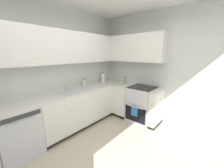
# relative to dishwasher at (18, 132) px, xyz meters

# --- Properties ---
(wall_back) EXTENTS (3.95, 0.05, 2.70)m
(wall_back) POSITION_rel_dishwasher_xyz_m (0.77, 0.33, 0.92)
(wall_back) COLOR silver
(wall_back) RESTS_ON ground_plane
(wall_right) EXTENTS (0.05, 3.65, 2.70)m
(wall_right) POSITION_rel_dishwasher_xyz_m (2.73, -1.47, 0.92)
(wall_right) COLOR silver
(wall_right) RESTS_ON ground_plane
(dishwasher) EXTENTS (0.60, 0.63, 0.86)m
(dishwasher) POSITION_rel_dishwasher_xyz_m (0.00, 0.00, 0.00)
(dishwasher) COLOR silver
(dishwasher) RESTS_ON ground_plane
(lower_cabinets_back) EXTENTS (1.80, 0.62, 0.86)m
(lower_cabinets_back) POSITION_rel_dishwasher_xyz_m (1.20, 0.00, 0.00)
(lower_cabinets_back) COLOR silver
(lower_cabinets_back) RESTS_ON ground_plane
(countertop_back) EXTENTS (3.00, 0.60, 0.03)m
(countertop_back) POSITION_rel_dishwasher_xyz_m (1.20, 0.00, 0.45)
(countertop_back) COLOR beige
(countertop_back) RESTS_ON lower_cabinets_back
(lower_cabinets_right) EXTENTS (0.62, 1.20, 0.86)m
(lower_cabinets_right) POSITION_rel_dishwasher_xyz_m (2.40, -0.75, 0.00)
(lower_cabinets_right) COLOR silver
(lower_cabinets_right) RESTS_ON ground_plane
(countertop_right) EXTENTS (0.60, 1.20, 0.03)m
(countertop_right) POSITION_rel_dishwasher_xyz_m (2.40, -0.75, 0.45)
(countertop_right) COLOR beige
(countertop_right) RESTS_ON lower_cabinets_right
(oven_range) EXTENTS (0.68, 0.62, 1.04)m
(oven_range) POSITION_rel_dishwasher_xyz_m (2.42, -1.03, 0.02)
(oven_range) COLOR silver
(oven_range) RESTS_ON ground_plane
(upper_cabinets_back) EXTENTS (2.68, 0.34, 0.67)m
(upper_cabinets_back) POSITION_rel_dishwasher_xyz_m (1.04, 0.14, 1.41)
(upper_cabinets_back) COLOR silver
(upper_cabinets_right) EXTENTS (0.32, 1.75, 0.67)m
(upper_cabinets_right) POSITION_rel_dishwasher_xyz_m (2.54, -0.57, 1.41)
(upper_cabinets_right) COLOR silver
(sink) EXTENTS (0.69, 0.40, 0.10)m
(sink) POSITION_rel_dishwasher_xyz_m (1.13, -0.03, 0.42)
(sink) COLOR #B7B7BC
(sink) RESTS_ON countertop_back
(faucet) EXTENTS (0.07, 0.16, 0.21)m
(faucet) POSITION_rel_dishwasher_xyz_m (1.13, 0.18, 0.59)
(faucet) COLOR silver
(faucet) RESTS_ON countertop_back
(soap_bottle) EXTENTS (0.06, 0.06, 0.20)m
(soap_bottle) POSITION_rel_dishwasher_xyz_m (1.55, 0.18, 0.55)
(soap_bottle) COLOR silver
(soap_bottle) RESTS_ON countertop_back
(paper_towel_roll) EXTENTS (0.11, 0.11, 0.32)m
(paper_towel_roll) POSITION_rel_dishwasher_xyz_m (2.23, 0.16, 0.59)
(paper_towel_roll) COLOR white
(paper_towel_roll) RESTS_ON countertop_back
(oil_bottle) EXTENTS (0.06, 0.06, 0.21)m
(oil_bottle) POSITION_rel_dishwasher_xyz_m (2.40, -0.50, 0.56)
(oil_bottle) COLOR #729E66
(oil_bottle) RESTS_ON countertop_right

